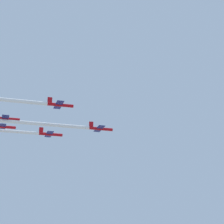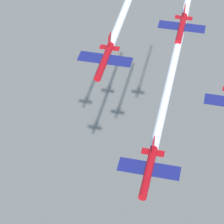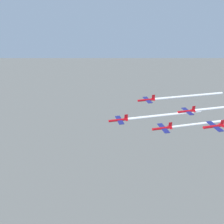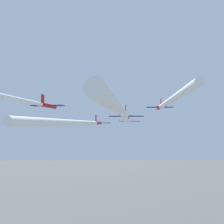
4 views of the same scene
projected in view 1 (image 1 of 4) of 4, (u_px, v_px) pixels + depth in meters
The scene contains 6 objects.
jet_0 at pixel (100, 129), 165.43m from camera, with size 8.90×9.15×3.09m.
jet_1 at pixel (50, 134), 169.85m from camera, with size 8.90×9.15×3.09m.
jet_2 at pixel (59, 105), 152.80m from camera, with size 8.90×9.15×3.09m.
jet_3 at pixel (3, 127), 175.96m from camera, with size 8.90×9.15×3.09m.
jet_4 at pixel (6, 119), 156.35m from camera, with size 8.90×9.15×3.09m.
smoke_trail_0 at pixel (38, 124), 159.15m from camera, with size 14.07×36.63×1.30m.
Camera 1 is at (-194.90, -68.82, 121.67)m, focal length 70.00 mm.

